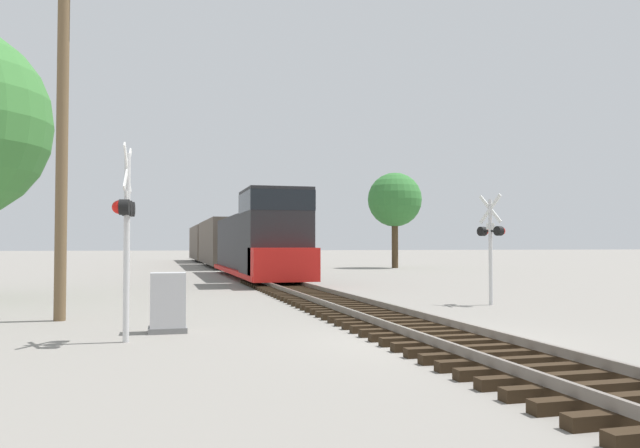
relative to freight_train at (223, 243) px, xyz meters
The scene contains 8 objects.
ground_plane 40.70m from the freight_train, 90.00° to the right, with size 400.00×400.00×0.00m, color gray.
rail_track_bed 40.70m from the freight_train, 90.00° to the right, with size 2.60×160.00×0.31m.
freight_train is the anchor object (origin of this frame).
crossing_signal_near 39.64m from the freight_train, 98.59° to the right, with size 0.40×1.01×3.84m.
crossing_signal_far 34.63m from the freight_train, 81.91° to the right, with size 0.55×1.01×3.48m.
relay_cabinet 38.38m from the freight_train, 97.61° to the right, with size 0.81×0.65×1.29m.
utility_pole 36.13m from the freight_train, 102.24° to the right, with size 1.80×0.29×9.23m.
tree_mid_background 14.60m from the freight_train, 17.81° to the right, with size 4.41×4.41×7.78m.
Camera 1 is at (-5.33, -11.23, 1.89)m, focal length 35.00 mm.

